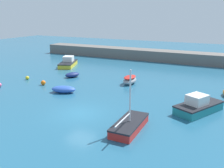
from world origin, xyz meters
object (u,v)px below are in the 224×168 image
open_tender_yellow (64,89)px  cabin_cruiser_white (68,63)px  mooring_buoy_yellow (27,78)px  rowboat_with_red_cover (130,80)px  fishing_dinghy_green (72,75)px  motorboat_with_cabin (198,106)px  sailboat_twin_hulled (129,125)px  mooring_buoy_orange (43,83)px

open_tender_yellow → cabin_cruiser_white: cabin_cruiser_white is taller
cabin_cruiser_white → mooring_buoy_yellow: bearing=-20.1°
rowboat_with_red_cover → open_tender_yellow: bearing=140.1°
fishing_dinghy_green → motorboat_with_cabin: bearing=-80.6°
motorboat_with_cabin → sailboat_twin_hulled: bearing=172.1°
open_tender_yellow → motorboat_with_cabin: 13.99m
fishing_dinghy_green → mooring_buoy_yellow: 5.83m
open_tender_yellow → mooring_buoy_orange: bearing=-35.9°
sailboat_twin_hulled → mooring_buoy_yellow: size_ratio=9.75×
open_tender_yellow → rowboat_with_red_cover: 8.29m
sailboat_twin_hulled → motorboat_with_cabin: size_ratio=0.93×
mooring_buoy_orange → open_tender_yellow: bearing=-18.0°
motorboat_with_cabin → mooring_buoy_orange: motorboat_with_cabin is taller
cabin_cruiser_white → fishing_dinghy_green: bearing=18.0°
rowboat_with_red_cover → motorboat_with_cabin: size_ratio=0.54×
rowboat_with_red_cover → mooring_buoy_yellow: bearing=106.3°
rowboat_with_red_cover → mooring_buoy_orange: 10.51m
open_tender_yellow → sailboat_twin_hulled: (9.93, -5.20, 0.02)m
rowboat_with_red_cover → mooring_buoy_yellow: (-12.72, -4.17, -0.24)m
fishing_dinghy_green → sailboat_twin_hulled: size_ratio=0.50×
open_tender_yellow → cabin_cruiser_white: size_ratio=0.54×
sailboat_twin_hulled → cabin_cruiser_white: bearing=45.4°
open_tender_yellow → rowboat_with_red_cover: size_ratio=1.09×
rowboat_with_red_cover → sailboat_twin_hulled: (4.83, -11.73, -0.10)m
open_tender_yellow → cabin_cruiser_white: 14.27m
open_tender_yellow → sailboat_twin_hulled: bearing=134.5°
open_tender_yellow → motorboat_with_cabin: motorboat_with_cabin is taller
fishing_dinghy_green → cabin_cruiser_white: size_ratio=0.42×
rowboat_with_red_cover → mooring_buoy_yellow: size_ratio=5.65×
open_tender_yellow → mooring_buoy_yellow: size_ratio=6.14×
open_tender_yellow → fishing_dinghy_green: 6.82m
open_tender_yellow → fishing_dinghy_green: size_ratio=1.27×
sailboat_twin_hulled → motorboat_with_cabin: (4.04, 5.82, 0.19)m
rowboat_with_red_cover → cabin_cruiser_white: size_ratio=0.49×
fishing_dinghy_green → mooring_buoy_yellow: bearing=156.5°
rowboat_with_red_cover → sailboat_twin_hulled: 12.69m
rowboat_with_red_cover → cabin_cruiser_white: bearing=66.1°
mooring_buoy_orange → rowboat_with_red_cover: bearing=29.8°
sailboat_twin_hulled → mooring_buoy_yellow: (-17.55, 7.56, -0.14)m
cabin_cruiser_white → sailboat_twin_hulled: bearing=24.2°
fishing_dinghy_green → mooring_buoy_orange: fishing_dinghy_green is taller
cabin_cruiser_white → motorboat_with_cabin: size_ratio=1.08×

